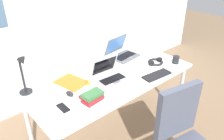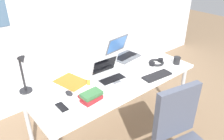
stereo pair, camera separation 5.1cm
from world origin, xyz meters
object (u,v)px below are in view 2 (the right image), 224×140
Objects in this scene: desk_lamp at (24,74)px; pill_bottle at (89,81)px; headphones at (156,62)px; computer_mouse at (69,93)px; paper_folder_back_left at (71,82)px; laptop_back_right at (110,75)px; laptop_center at (123,53)px; book_stack at (91,96)px; cell_phone at (62,107)px; external_keyboard at (157,76)px; coffee_mug at (177,60)px.

desk_lamp is 0.60m from pill_bottle.
computer_mouse is at bearing 174.96° from headphones.
paper_folder_back_left is at bearing -12.71° from desk_lamp.
paper_folder_back_left is (-0.34, 0.21, -0.04)m from laptop_back_right.
book_stack is (-0.83, -0.50, -0.01)m from laptop_center.
book_stack is at bearing -92.98° from paper_folder_back_left.
cell_phone is 0.41m from paper_folder_back_left.
desk_lamp is 0.82m from laptop_back_right.
pill_bottle is at bearing 22.33° from cell_phone.
laptop_back_right reaches higher than pill_bottle.
book_stack is (-0.77, 0.10, 0.03)m from external_keyboard.
computer_mouse is 0.31× the size of paper_folder_back_left.
pill_bottle is (0.38, 0.15, 0.04)m from cell_phone.
computer_mouse is at bearing 118.84° from book_stack.
laptop_center is 0.65m from coffee_mug.
laptop_back_right reaches higher than headphones.
desk_lamp is 1.87× the size of headphones.
book_stack reaches higher than computer_mouse.
headphones is 0.69× the size of paper_folder_back_left.
desk_lamp is 1.29× the size of paper_folder_back_left.
desk_lamp is at bearing -178.95° from laptop_center.
desk_lamp reaches higher than headphones.
paper_folder_back_left is at bearing 52.12° from computer_mouse.
book_stack is (0.39, -0.47, -0.16)m from desk_lamp.
desk_lamp is at bearing 165.06° from headphones.
headphones is at bearing -7.25° from computer_mouse.
pill_bottle and book_stack have the same top height.
laptop_center is 0.60m from external_keyboard.
laptop_center is 0.58m from laptop_back_right.
coffee_mug is at bearing -41.34° from headphones.
pill_bottle is (0.52, -0.25, -0.16)m from desk_lamp.
headphones is at bearing -8.13° from pill_bottle.
external_keyboard is at bearing -138.29° from headphones.
laptop_back_right is 0.62m from cell_phone.
coffee_mug reaches higher than book_stack.
laptop_back_right is 0.50m from external_keyboard.
desk_lamp reaches higher than coffee_mug.
pill_bottle reaches higher than computer_mouse.
computer_mouse reaches higher than external_keyboard.
laptop_center reaches higher than book_stack.
laptop_back_right reaches higher than coffee_mug.
laptop_center is 1.19× the size of paper_folder_back_left.
paper_folder_back_left is (0.41, -0.09, -0.19)m from desk_lamp.
desk_lamp is 2.00× the size of book_stack.
computer_mouse is 0.48× the size of book_stack.
computer_mouse is 0.45× the size of headphones.
coffee_mug is (0.34, -0.55, -0.00)m from laptop_center.
paper_folder_back_left is at bearing 125.27° from pill_bottle.
pill_bottle reaches higher than external_keyboard.
headphones reaches higher than external_keyboard.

